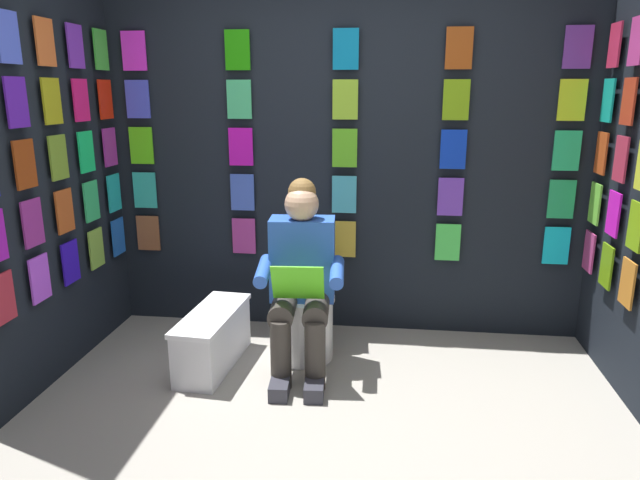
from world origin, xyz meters
The scene contains 6 objects.
ground_plane centered at (0.00, 0.00, 0.00)m, with size 30.00×30.00×0.00m, color #9E998E.
display_wall_back centered at (0.00, -1.65, 1.20)m, with size 3.42×0.14×2.40m.
display_wall_right centered at (1.71, -0.80, 1.20)m, with size 0.14×1.60×2.40m.
toilet centered at (0.22, -1.14, 0.33)m, with size 0.42×0.57×0.77m.
person_reading centered at (0.21, -0.92, 0.60)m, with size 0.54×0.70×1.19m.
comic_longbox_near centered at (0.77, -0.88, 0.18)m, with size 0.33×0.76×0.36m.
Camera 1 is at (-0.31, 2.35, 1.71)m, focal length 32.02 mm.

